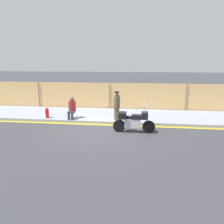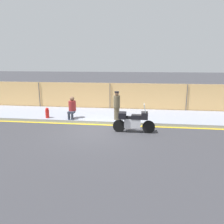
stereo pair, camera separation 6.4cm
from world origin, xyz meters
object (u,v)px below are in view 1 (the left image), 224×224
Objects in this scene: motorcycle at (134,121)px; officer_standing at (117,105)px; fire_hydrant at (47,113)px; person_seated_on_curb at (72,107)px.

officer_standing reaches higher than motorcycle.
motorcycle is at bearing -58.68° from officer_standing.
officer_standing is 2.63× the size of fire_hydrant.
motorcycle is 3.36× the size of fire_hydrant.
fire_hydrant is at bearing 163.58° from motorcycle.
fire_hydrant is (-5.20, 1.55, -0.11)m from motorcycle.
motorcycle is at bearing -24.05° from person_seated_on_curb.
fire_hydrant is (-1.52, -0.09, -0.41)m from person_seated_on_curb.
person_seated_on_curb is at bearing 156.13° from motorcycle.
person_seated_on_curb is at bearing 3.43° from fire_hydrant.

